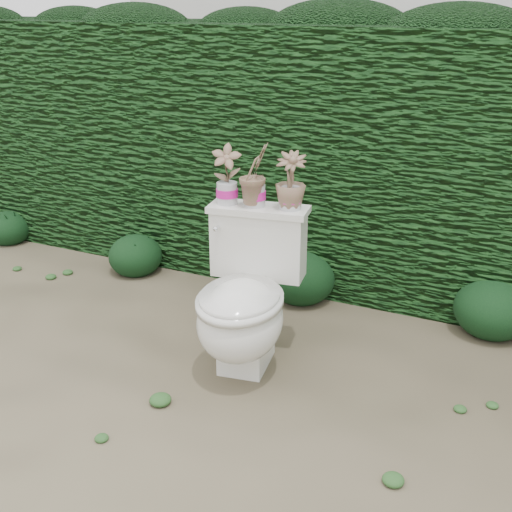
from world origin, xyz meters
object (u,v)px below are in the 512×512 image
at_px(toilet, 245,303).
at_px(potted_plant_left, 227,176).
at_px(potted_plant_right, 291,183).
at_px(potted_plant_center, 255,177).

xyz_separation_m(toilet, potted_plant_left, (-0.20, 0.21, 0.56)).
distance_m(potted_plant_left, potted_plant_right, 0.33).
relative_size(toilet, potted_plant_center, 2.58).
height_order(potted_plant_left, potted_plant_center, potted_plant_center).
relative_size(potted_plant_left, potted_plant_center, 0.95).
height_order(potted_plant_left, potted_plant_right, potted_plant_left).
bearing_deg(potted_plant_right, toilet, -134.96).
xyz_separation_m(potted_plant_left, potted_plant_center, (0.14, 0.02, 0.01)).
xyz_separation_m(toilet, potted_plant_center, (-0.06, 0.23, 0.57)).
bearing_deg(potted_plant_center, toilet, -149.59).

